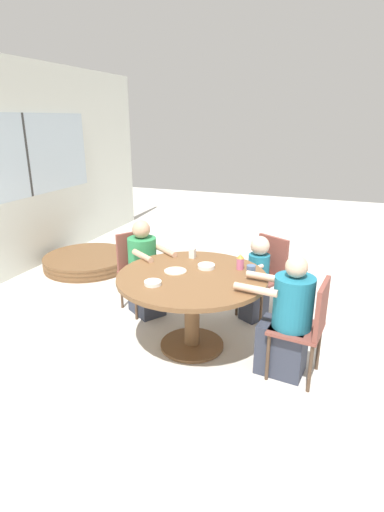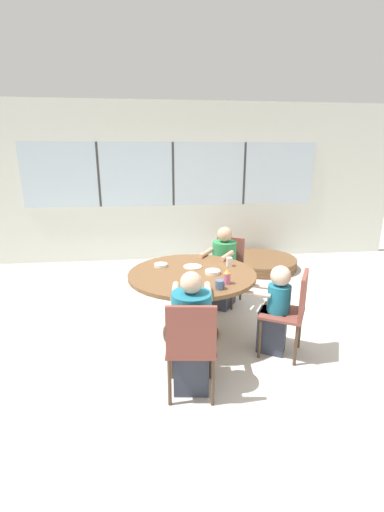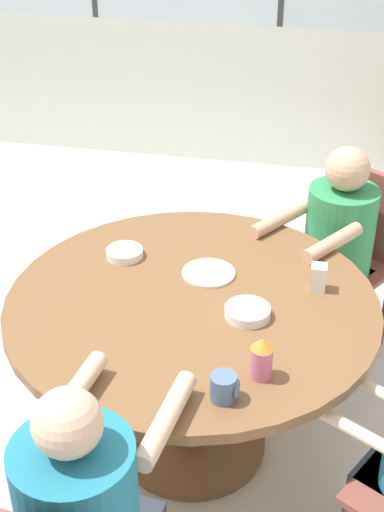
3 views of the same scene
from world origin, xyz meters
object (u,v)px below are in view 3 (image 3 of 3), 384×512
bowl_white_shallow (125,253)px  chair_for_woman_green_shirt (354,246)px  person_woman_green_shirt (331,269)px  milk_carton_small (318,277)px  bowl_cereal (248,312)px  sippy_cup (262,357)px  coffee_mug (224,387)px

bowl_white_shallow → chair_for_woman_green_shirt: bearing=35.3°
person_woman_green_shirt → milk_carton_small: person_woman_green_shirt is taller
milk_carton_small → bowl_cereal: milk_carton_small is taller
sippy_cup → chair_for_woman_green_shirt: bearing=77.0°
person_woman_green_shirt → bowl_cereal: person_woman_green_shirt is taller
milk_carton_small → bowl_cereal: 0.32m
chair_for_woman_green_shirt → bowl_white_shallow: 1.13m
person_woman_green_shirt → sippy_cup: (-0.19, -1.10, 0.33)m
coffee_mug → milk_carton_small: milk_carton_small is taller
person_woman_green_shirt → milk_carton_small: 0.65m
coffee_mug → milk_carton_small: 0.69m
bowl_white_shallow → bowl_cereal: size_ratio=0.91×
person_woman_green_shirt → bowl_white_shallow: size_ratio=7.21×
bowl_white_shallow → bowl_cereal: bowl_cereal is taller
chair_for_woman_green_shirt → milk_carton_small: chair_for_woman_green_shirt is taller
chair_for_woman_green_shirt → coffee_mug: bearing=108.1°
chair_for_woman_green_shirt → sippy_cup: 1.30m
coffee_mug → sippy_cup: 0.16m
chair_for_woman_green_shirt → bowl_cereal: bearing=102.1°
chair_for_woman_green_shirt → bowl_white_shallow: size_ratio=5.99×
bowl_white_shallow → milk_carton_small: bearing=-5.6°
coffee_mug → bowl_cereal: bearing=88.7°
chair_for_woman_green_shirt → person_woman_green_shirt: person_woman_green_shirt is taller
person_woman_green_shirt → bowl_white_shallow: (-0.81, -0.50, 0.28)m
bowl_white_shallow → person_woman_green_shirt: bearing=31.6°
person_woman_green_shirt → coffee_mug: 1.29m
person_woman_green_shirt → sippy_cup: person_woman_green_shirt is taller
chair_for_woman_green_shirt → sippy_cup: size_ratio=6.00×
person_woman_green_shirt → sippy_cup: 1.16m
sippy_cup → coffee_mug: bearing=-127.5°
sippy_cup → milk_carton_small: sippy_cup is taller
sippy_cup → milk_carton_small: size_ratio=1.45×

